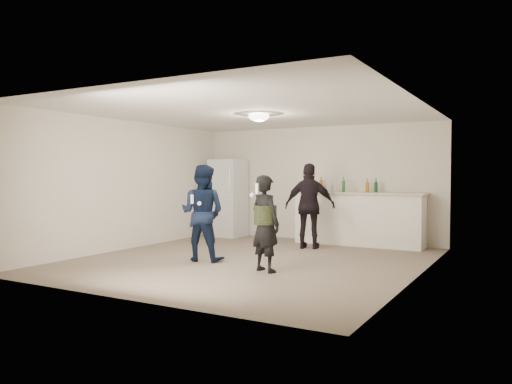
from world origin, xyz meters
The scene contains 21 objects.
floor centered at (0.00, 0.00, 0.00)m, with size 6.00×6.00×0.00m, color #6B5B4C.
ceiling centered at (0.00, 0.00, 2.50)m, with size 6.00×6.00×0.00m, color silver.
wall_back centered at (0.00, 3.00, 1.25)m, with size 6.00×6.00×0.00m, color beige.
wall_front centered at (0.00, -3.00, 1.25)m, with size 6.00×6.00×0.00m, color beige.
wall_left centered at (-2.75, 0.00, 1.25)m, with size 6.00×6.00×0.00m, color beige.
wall_right centered at (2.75, 0.00, 1.25)m, with size 6.00×6.00×0.00m, color beige.
counter centered at (1.03, 2.67, 0.53)m, with size 2.60×0.56×1.05m, color white.
counter_top centered at (1.03, 2.67, 1.07)m, with size 2.68×0.64×0.04m, color beige.
fridge centered at (-2.10, 2.60, 0.90)m, with size 0.70×0.70×1.80m, color silver.
fridge_handle centered at (-1.82, 2.23, 1.30)m, with size 0.02×0.02×0.60m, color silver.
ceiling_dome centered at (0.00, 0.30, 2.45)m, with size 0.36×0.36×0.16m, color white.
shaker centered at (0.09, 2.73, 1.18)m, with size 0.08×0.08×0.17m, color silver.
man centered at (-0.69, -0.42, 0.81)m, with size 0.78×0.61×1.61m, color #0F2041.
woman centered at (0.69, -0.74, 0.72)m, with size 0.53×0.35×1.44m, color black.
camo_shorts centered at (0.69, -0.74, 0.85)m, with size 0.34×0.34×0.28m, color #303D1B.
spectator centered at (0.34, 1.74, 0.84)m, with size 0.98×0.41×1.67m, color black.
remote_man centered at (-0.69, -0.70, 1.05)m, with size 0.04×0.04×0.15m, color white.
nunchuk_man centered at (-0.57, -0.67, 0.98)m, with size 0.07×0.07×0.07m, color white.
remote_woman centered at (0.69, -0.99, 1.25)m, with size 0.04×0.04×0.15m, color white.
nunchuk_woman centered at (0.59, -0.96, 1.15)m, with size 0.07×0.07×0.07m, color white.
bottle_cluster centered at (0.77, 2.75, 1.20)m, with size 1.28×0.28×0.24m.
Camera 1 is at (4.19, -7.25, 1.45)m, focal length 35.00 mm.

